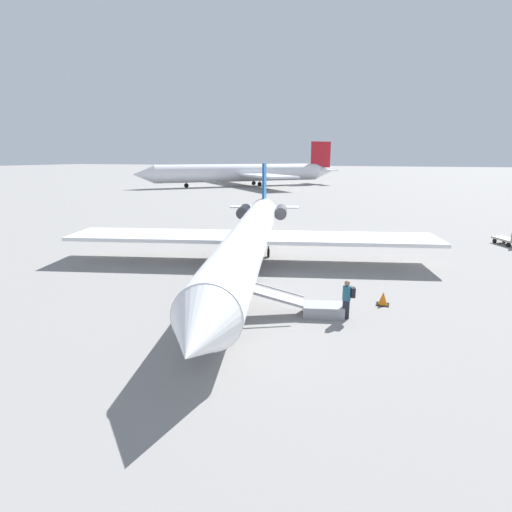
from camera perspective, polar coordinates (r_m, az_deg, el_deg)
name	(u,v)px	position (r m, az deg, el deg)	size (l,w,h in m)	color
ground_plane	(249,266)	(25.99, -0.95, -1.48)	(600.00, 600.00, 0.00)	gray
airplane_main	(251,235)	(26.46, -0.75, 3.01)	(31.61, 24.68, 6.35)	white
airplane_far_center	(245,173)	(99.15, -1.64, 11.82)	(39.83, 41.23, 10.81)	silver
boarding_stairs	(314,307)	(18.27, 8.29, -7.23)	(2.06, 4.14, 1.62)	#99999E
passenger	(347,297)	(17.93, 12.92, -5.68)	(0.41, 0.56, 1.74)	#23232D
luggage_cart	(508,240)	(38.04, 32.32, 2.00)	(2.46, 2.02, 1.22)	#9E937F
traffic_cone_near_stairs	(383,299)	(20.22, 17.69, -5.83)	(0.60, 0.60, 0.65)	black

